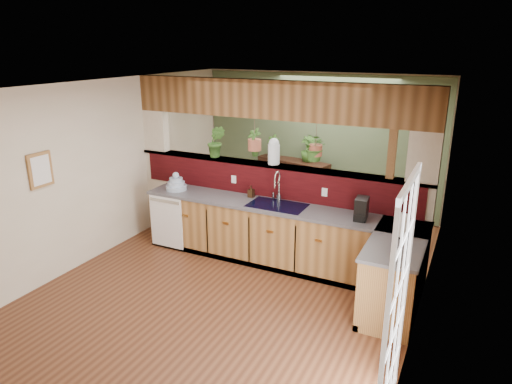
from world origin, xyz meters
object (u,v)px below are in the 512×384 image
at_px(faucet, 278,185).
at_px(dish_stack, 176,184).
at_px(coffee_maker, 361,210).
at_px(glass_jar, 274,151).
at_px(shelving_console, 293,184).
at_px(soap_dispenser, 251,191).
at_px(paper_towel, 401,226).

height_order(faucet, dish_stack, faucet).
height_order(coffee_maker, glass_jar, glass_jar).
bearing_deg(shelving_console, glass_jar, -63.28).
distance_m(faucet, glass_jar, 0.52).
bearing_deg(soap_dispenser, dish_stack, -171.21).
bearing_deg(soap_dispenser, glass_jar, 39.12).
relative_size(faucet, coffee_maker, 1.58).
relative_size(soap_dispenser, glass_jar, 0.47).
height_order(paper_towel, glass_jar, glass_jar).
distance_m(faucet, soap_dispenser, 0.46).
bearing_deg(dish_stack, paper_towel, -5.76).
height_order(coffee_maker, paper_towel, paper_towel).
bearing_deg(faucet, coffee_maker, -8.09).
height_order(faucet, glass_jar, glass_jar).
relative_size(coffee_maker, shelving_console, 0.20).
height_order(faucet, soap_dispenser, faucet).
height_order(dish_stack, glass_jar, glass_jar).
xyz_separation_m(dish_stack, glass_jar, (1.48, 0.40, 0.60)).
bearing_deg(shelving_console, soap_dispenser, -71.59).
distance_m(dish_stack, soap_dispenser, 1.23).
bearing_deg(paper_towel, shelving_console, 132.24).
bearing_deg(dish_stack, shelving_console, 65.45).
bearing_deg(glass_jar, shelving_console, 102.72).
relative_size(soap_dispenser, shelving_console, 0.13).
relative_size(coffee_maker, glass_jar, 0.75).
distance_m(dish_stack, shelving_console, 2.58).
bearing_deg(glass_jar, faucet, -53.24).
bearing_deg(dish_stack, glass_jar, 15.26).
height_order(soap_dispenser, coffee_maker, coffee_maker).
bearing_deg(soap_dispenser, faucet, -0.37).
xyz_separation_m(faucet, coffee_maker, (1.26, -0.18, -0.11)).
bearing_deg(shelving_console, faucet, -60.38).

